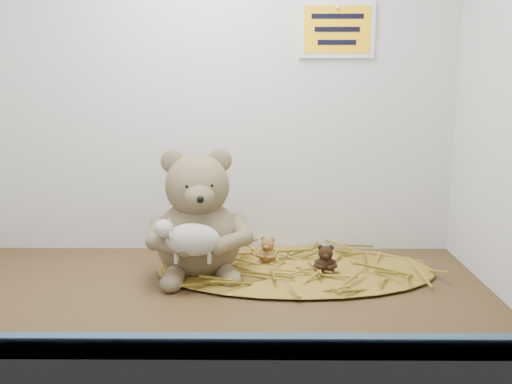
{
  "coord_description": "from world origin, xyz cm",
  "views": [
    {
      "loc": [
        11.61,
        -112.59,
        43.53
      ],
      "look_at": [
        10.74,
        3.06,
        20.39
      ],
      "focal_mm": 40.0,
      "sensor_mm": 36.0,
      "label": 1
    }
  ],
  "objects_px": {
    "main_teddy": "(198,213)",
    "toy_lamb": "(193,240)",
    "mini_teddy_brown": "(326,258)",
    "mini_teddy_tan": "(268,249)"
  },
  "relations": [
    {
      "from": "main_teddy",
      "to": "mini_teddy_tan",
      "type": "bearing_deg",
      "value": 8.71
    },
    {
      "from": "toy_lamb",
      "to": "mini_teddy_tan",
      "type": "bearing_deg",
      "value": 44.73
    },
    {
      "from": "mini_teddy_tan",
      "to": "mini_teddy_brown",
      "type": "xyz_separation_m",
      "value": [
        0.13,
        -0.07,
        0.0
      ]
    },
    {
      "from": "mini_teddy_brown",
      "to": "toy_lamb",
      "type": "bearing_deg",
      "value": -158.45
    },
    {
      "from": "main_teddy",
      "to": "toy_lamb",
      "type": "relative_size",
      "value": 1.93
    },
    {
      "from": "main_teddy",
      "to": "toy_lamb",
      "type": "distance_m",
      "value": 0.11
    },
    {
      "from": "main_teddy",
      "to": "mini_teddy_brown",
      "type": "height_order",
      "value": "main_teddy"
    },
    {
      "from": "main_teddy",
      "to": "mini_teddy_brown",
      "type": "bearing_deg",
      "value": -14.17
    },
    {
      "from": "toy_lamb",
      "to": "mini_teddy_brown",
      "type": "bearing_deg",
      "value": 16.02
    },
    {
      "from": "toy_lamb",
      "to": "mini_teddy_tan",
      "type": "distance_m",
      "value": 0.23
    }
  ]
}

